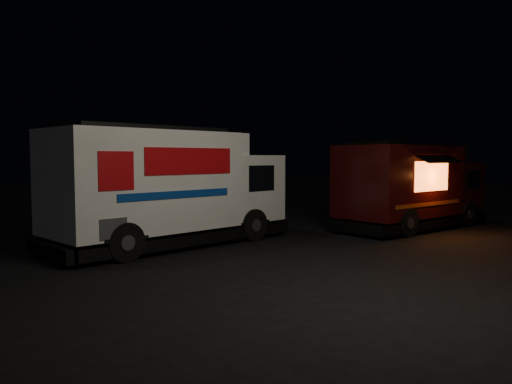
% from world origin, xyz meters
% --- Properties ---
extents(ground, '(80.00, 80.00, 0.00)m').
position_xyz_m(ground, '(0.00, 0.00, 0.00)').
color(ground, black).
rests_on(ground, ground).
extents(white_truck, '(7.17, 3.35, 3.13)m').
position_xyz_m(white_truck, '(-0.58, 3.42, 1.56)').
color(white_truck, white).
rests_on(white_truck, ground).
extents(red_truck, '(6.19, 2.57, 2.83)m').
position_xyz_m(red_truck, '(7.32, 1.58, 1.41)').
color(red_truck, '#34090C').
rests_on(red_truck, ground).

